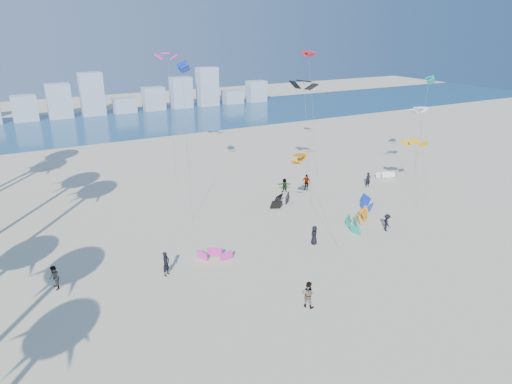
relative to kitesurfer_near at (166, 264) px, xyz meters
name	(u,v)px	position (x,y,z in m)	size (l,w,h in m)	color
ground	(351,377)	(5.23, -14.42, -0.92)	(220.00, 220.00, 0.00)	beige
ocean	(96,125)	(5.23, 57.58, -0.92)	(220.00, 220.00, 0.00)	navy
kitesurfer_near	(166,264)	(0.00, 0.00, 0.00)	(0.67, 0.44, 1.84)	black
kitesurfer_mid	(308,294)	(6.79, -8.13, -0.02)	(0.88, 0.68, 1.81)	gray
kitesurfers_far	(286,210)	(13.09, 4.71, -0.09)	(33.90, 13.85, 1.79)	black
grounded_kites	(326,211)	(16.90, 3.51, -0.45)	(28.46, 11.94, 1.03)	#EB34B4
flying_kites	(307,84)	(18.77, 10.21, 10.58)	(28.93, 26.72, 14.73)	orange
distant_skyline	(79,101)	(4.04, 67.58, 2.17)	(85.00, 3.00, 8.40)	#9EADBF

